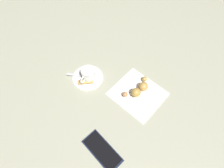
{
  "coord_description": "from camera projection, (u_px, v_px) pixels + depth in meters",
  "views": [
    {
      "loc": [
        0.26,
        -0.32,
        0.66
      ],
      "look_at": [
        0.0,
        -0.0,
        0.01
      ],
      "focal_mm": 30.23,
      "sensor_mm": 36.0,
      "label": 1
    }
  ],
  "objects": [
    {
      "name": "teaspoon",
      "position": [
        86.0,
        76.0,
        0.79
      ],
      "size": [
        0.11,
        0.08,
        0.01
      ],
      "color": "silver",
      "rests_on": "saucer"
    },
    {
      "name": "croissant",
      "position": [
        139.0,
        89.0,
        0.74
      ],
      "size": [
        0.07,
        0.14,
        0.04
      ],
      "color": "#BC804D",
      "rests_on": "napkin"
    },
    {
      "name": "napkin",
      "position": [
        138.0,
        94.0,
        0.75
      ],
      "size": [
        0.2,
        0.19,
        0.0
      ],
      "primitive_type": "cube",
      "rotation": [
        0.0,
        0.0,
        -0.06
      ],
      "color": "white",
      "rests_on": "ground"
    },
    {
      "name": "ground_plane",
      "position": [
        112.0,
        85.0,
        0.78
      ],
      "size": [
        1.8,
        1.8,
        0.0
      ],
      "primitive_type": "plane",
      "color": "#A7A890"
    },
    {
      "name": "sugar_packet",
      "position": [
        86.0,
        82.0,
        0.77
      ],
      "size": [
        0.06,
        0.06,
        0.01
      ],
      "primitive_type": "cube",
      "rotation": [
        0.0,
        0.0,
        7.07
      ],
      "color": "tan",
      "rests_on": "saucer"
    },
    {
      "name": "cell_phone",
      "position": [
        102.0,
        151.0,
        0.63
      ],
      "size": [
        0.15,
        0.08,
        0.01
      ],
      "color": "#151D34",
      "rests_on": "ground"
    },
    {
      "name": "saucer",
      "position": [
        88.0,
        77.0,
        0.79
      ],
      "size": [
        0.13,
        0.13,
        0.01
      ],
      "primitive_type": "cylinder",
      "color": "white",
      "rests_on": "ground"
    },
    {
      "name": "espresso_cup",
      "position": [
        88.0,
        74.0,
        0.77
      ],
      "size": [
        0.06,
        0.08,
        0.05
      ],
      "color": "white",
      "rests_on": "saucer"
    }
  ]
}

